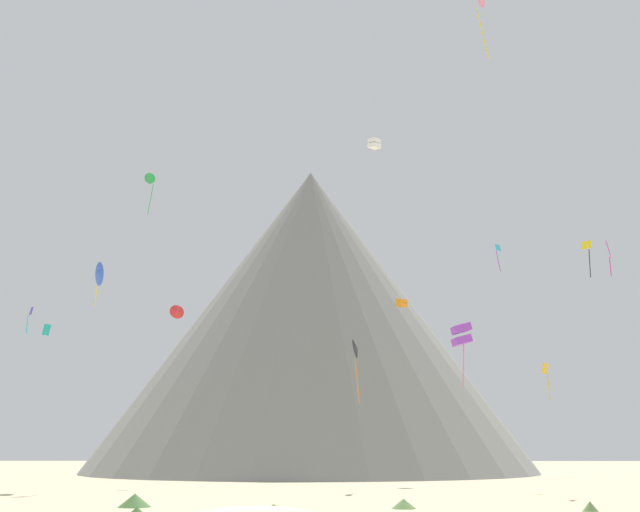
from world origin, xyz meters
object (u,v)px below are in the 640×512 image
kite_magenta_mid (609,252)px  rock_massif (308,324)px  kite_cyan_mid (498,252)px  kite_yellow_mid (587,250)px  bush_far_left (274,509)px  kite_orange_mid (401,303)px  bush_mid_center (591,511)px  kite_white_high (374,144)px  bush_near_right (135,500)px  kite_gold_low (546,373)px  bush_low_patch (404,504)px  kite_violet_low (461,335)px  kite_green_high (149,179)px  kite_blue_mid (98,274)px  kite_teal_mid (47,330)px  kite_black_low (356,349)px  kite_indigo_mid (30,315)px  kite_red_mid (177,311)px

kite_magenta_mid → rock_massif: bearing=-84.7°
kite_cyan_mid → kite_yellow_mid: (6.87, -9.21, -2.16)m
bush_far_left → kite_orange_mid: bearing=76.2°
bush_mid_center → kite_white_high: (-10.20, 17.06, 27.50)m
bush_near_right → kite_gold_low: kite_gold_low is taller
rock_massif → kite_white_high: 62.70m
bush_low_patch → kite_violet_low: size_ratio=0.36×
kite_green_high → kite_blue_mid: kite_green_high is taller
bush_far_left → kite_teal_mid: 39.38m
kite_black_low → kite_indigo_mid: bearing=95.4°
kite_orange_mid → kite_indigo_mid: (-34.99, -22.20, -4.96)m
kite_green_high → kite_gold_low: kite_green_high is taller
kite_black_low → bush_far_left: bearing=163.3°
kite_indigo_mid → rock_massif: bearing=-17.6°
rock_massif → kite_indigo_mid: 58.70m
rock_massif → kite_violet_low: size_ratio=22.16×
bush_low_patch → bush_mid_center: bearing=-40.3°
rock_massif → kite_white_high: size_ratio=83.56×
kite_white_high → kite_red_mid: bearing=86.2°
bush_far_left → kite_violet_low: kite_violet_low is taller
kite_cyan_mid → kite_teal_mid: size_ratio=2.83×
kite_magenta_mid → kite_red_mid: 45.54m
kite_orange_mid → kite_cyan_mid: bearing=-67.8°
kite_white_high → kite_red_mid: (-21.12, 24.94, -9.57)m
kite_white_high → kite_gold_low: 23.90m
kite_teal_mid → bush_near_right: bearing=116.6°
kite_yellow_mid → kite_white_high: bearing=129.0°
kite_orange_mid → kite_cyan_mid: kite_cyan_mid is taller
bush_low_patch → rock_massif: rock_massif is taller
bush_low_patch → kite_yellow_mid: size_ratio=0.43×
kite_cyan_mid → bush_near_right: bearing=-129.2°
kite_black_low → bush_near_right: bearing=141.2°
bush_near_right → kite_green_high: size_ratio=0.42×
kite_violet_low → kite_black_low: (-7.01, 20.08, 1.48)m
kite_black_low → kite_cyan_mid: bearing=-64.0°
kite_yellow_mid → kite_blue_mid: bearing=88.0°
bush_near_right → kite_indigo_mid: kite_indigo_mid is taller
bush_low_patch → kite_teal_mid: bearing=144.8°
kite_teal_mid → kite_black_low: (29.74, 0.86, -1.90)m
bush_mid_center → kite_yellow_mid: (11.24, 32.20, 22.16)m
kite_cyan_mid → kite_blue_mid: bearing=-170.8°
kite_red_mid → bush_mid_center: bearing=-81.1°
kite_white_high → kite_gold_low: bearing=-21.1°
kite_gold_low → kite_teal_mid: kite_teal_mid is taller
kite_white_high → kite_gold_low: size_ratio=0.37×
bush_mid_center → kite_blue_mid: 57.96m
bush_near_right → rock_massif: 74.31m
kite_indigo_mid → kite_red_mid: bearing=-25.0°
kite_orange_mid → kite_violet_low: bearing=-125.0°
kite_magenta_mid → kite_violet_low: bearing=18.0°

